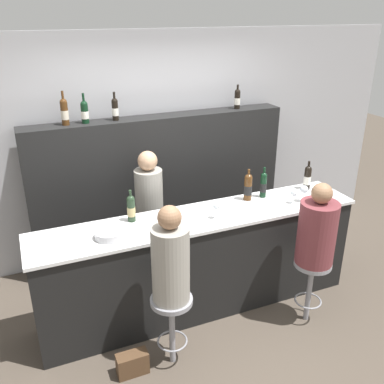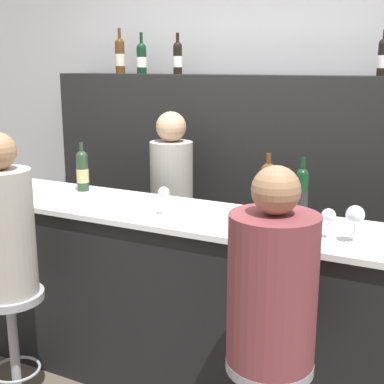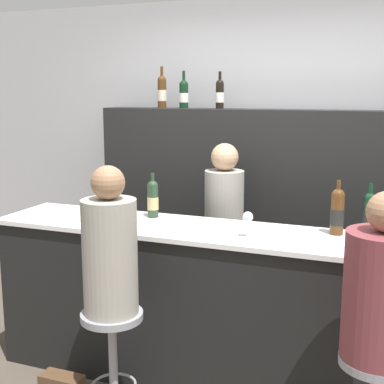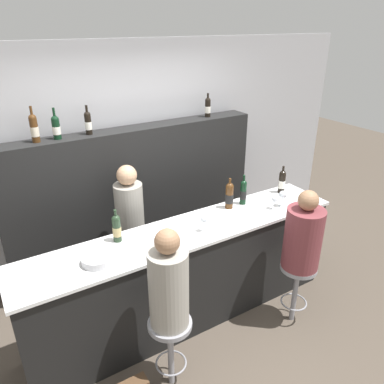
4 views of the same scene
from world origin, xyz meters
name	(u,v)px [view 3 (image 3 of 4)]	position (x,y,z in m)	size (l,w,h in m)	color
wall_back	(282,159)	(0.00, 1.64, 1.30)	(6.40, 0.05, 2.60)	#B2B2B7
bar_counter	(232,310)	(0.00, 0.27, 0.51)	(3.14, 0.58, 1.02)	black
back_bar_cabinet	(274,217)	(0.00, 1.41, 0.86)	(2.95, 0.28, 1.71)	black
wine_bottle_counter_0	(153,199)	(-0.61, 0.43, 1.15)	(0.08, 0.08, 0.30)	#233823
wine_bottle_counter_1	(337,211)	(0.59, 0.43, 1.16)	(0.08, 0.08, 0.32)	#4C2D14
wine_bottle_counter_2	(369,215)	(0.77, 0.43, 1.15)	(0.07, 0.07, 0.32)	black
wine_bottle_backbar_0	(162,91)	(-0.98, 1.41, 1.85)	(0.08, 0.08, 0.34)	#4C2D14
wine_bottle_backbar_1	(184,94)	(-0.79, 1.41, 1.83)	(0.08, 0.08, 0.30)	black
wine_bottle_backbar_2	(220,94)	(-0.47, 1.41, 1.83)	(0.07, 0.07, 0.29)	black
wine_glass_0	(248,218)	(0.11, 0.18, 1.13)	(0.06, 0.06, 0.15)	silver
metal_bowl	(103,217)	(-0.87, 0.21, 1.05)	(0.25, 0.25, 0.06)	#B7B7BC
bar_stool_left	(112,337)	(-0.52, -0.32, 0.51)	(0.35, 0.35, 0.65)	gray
guest_seated_left	(110,250)	(-0.52, -0.32, 1.01)	(0.30, 0.30, 0.82)	gray
guest_seated_right	(382,290)	(0.87, -0.32, 0.98)	(0.34, 0.34, 0.78)	brown
bartender	(224,248)	(-0.28, 0.96, 0.69)	(0.29, 0.29, 1.48)	gray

